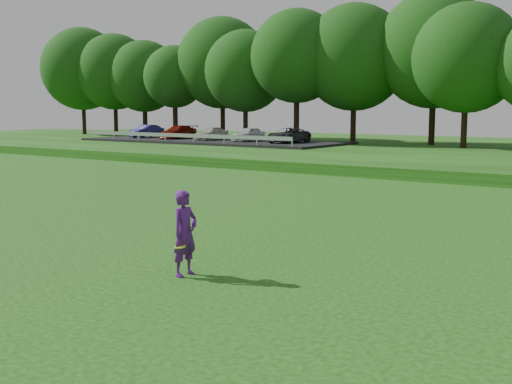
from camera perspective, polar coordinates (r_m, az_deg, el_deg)
The scene contains 5 objects.
ground at distance 16.39m, azimuth -12.37°, elevation -5.22°, with size 140.00×140.00×0.00m, color #1A420C.
berm at distance 46.36m, azimuth 20.52°, elevation 2.97°, with size 130.00×30.00×0.60m, color #1A420C.
walking_path at distance 33.11m, azimuth 14.18°, elevation 1.12°, with size 130.00×1.60×0.04m, color gray.
parking_lot at distance 56.23m, azimuth -3.79°, elevation 4.88°, with size 24.00×9.00×1.38m.
woman at distance 13.68m, azimuth -6.34°, elevation -3.67°, with size 0.44×0.67×1.84m.
Camera 1 is at (11.91, -10.69, 3.55)m, focal length 45.00 mm.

